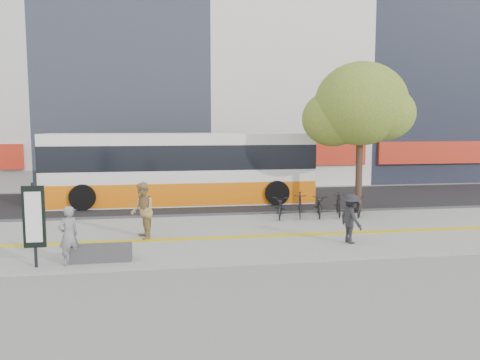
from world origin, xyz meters
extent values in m
plane|color=slate|center=(0.00, 0.00, 0.00)|extent=(120.00, 120.00, 0.00)
cube|color=gray|center=(0.00, 1.50, 0.04)|extent=(40.00, 7.00, 0.08)
cube|color=gold|center=(0.00, 1.00, 0.09)|extent=(40.00, 0.45, 0.01)
cube|color=black|center=(0.00, 9.00, 0.03)|extent=(40.00, 8.00, 0.06)
cube|color=#323234|center=(0.00, 5.00, 0.07)|extent=(40.00, 0.25, 0.14)
cube|color=red|center=(2.00, 14.05, 2.00)|extent=(19.00, 0.50, 1.40)
cube|color=beige|center=(20.00, 20.00, 13.00)|extent=(16.00, 12.00, 26.00)
cube|color=#323234|center=(-2.60, -1.20, 0.30)|extent=(1.60, 0.45, 0.45)
cylinder|color=black|center=(-4.20, -1.50, 1.18)|extent=(0.08, 0.08, 2.20)
cube|color=black|center=(-4.20, -1.50, 1.40)|extent=(0.55, 0.08, 1.60)
cube|color=white|center=(-4.20, -1.55, 1.40)|extent=(0.40, 0.02, 1.30)
cylinder|color=#332217|center=(7.20, 4.70, 1.68)|extent=(0.28, 0.28, 3.20)
ellipsoid|color=#436D24|center=(7.20, 4.70, 4.60)|extent=(3.80, 3.80, 3.42)
ellipsoid|color=#436D24|center=(6.20, 5.20, 4.00)|extent=(2.60, 2.60, 2.34)
ellipsoid|color=#436D24|center=(8.10, 4.30, 4.20)|extent=(2.40, 2.40, 2.16)
ellipsoid|color=#436D24|center=(7.50, 5.50, 5.40)|extent=(2.20, 2.20, 1.98)
cube|color=silver|center=(-0.01, 8.50, 1.70)|extent=(12.32, 2.57, 3.28)
cube|color=orange|center=(-0.01, 8.50, 0.62)|extent=(12.34, 2.59, 1.03)
cube|color=black|center=(-0.01, 8.50, 2.27)|extent=(12.34, 2.59, 1.13)
cylinder|color=black|center=(-4.32, 7.22, 0.62)|extent=(1.13, 0.36, 1.13)
cylinder|color=black|center=(-4.32, 9.78, 0.62)|extent=(1.13, 0.36, 1.13)
cylinder|color=black|center=(4.30, 7.22, 0.62)|extent=(1.13, 0.36, 1.13)
cylinder|color=black|center=(4.30, 9.78, 0.62)|extent=(1.13, 0.36, 1.13)
imported|color=black|center=(3.66, 4.00, 0.53)|extent=(1.03, 1.79, 0.89)
imported|color=black|center=(4.47, 4.00, 0.57)|extent=(0.89, 1.71, 0.99)
imported|color=black|center=(5.27, 4.00, 0.53)|extent=(1.03, 1.79, 0.89)
imported|color=black|center=(6.07, 4.00, 0.57)|extent=(0.89, 1.71, 0.99)
imported|color=black|center=(6.87, 4.00, 0.53)|extent=(1.03, 1.79, 0.89)
imported|color=black|center=(-3.40, -1.37, 0.86)|extent=(0.67, 0.64, 1.55)
imported|color=#9F814B|center=(-1.58, 1.29, 1.00)|extent=(0.88, 1.02, 1.83)
imported|color=black|center=(4.82, -0.35, 0.85)|extent=(0.75, 1.08, 1.53)
camera|label=1|loc=(-1.00, -14.43, 3.73)|focal=36.44mm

